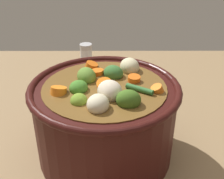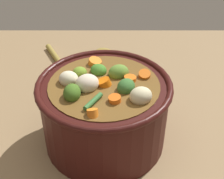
% 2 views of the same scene
% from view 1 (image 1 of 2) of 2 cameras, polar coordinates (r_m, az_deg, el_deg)
% --- Properties ---
extents(ground_plane, '(1.10, 1.10, 0.00)m').
position_cam_1_polar(ground_plane, '(0.58, -1.35, -12.28)').
color(ground_plane, '#8C704C').
extents(cooking_pot, '(0.27, 0.27, 0.17)m').
position_cam_1_polar(cooking_pot, '(0.53, -1.44, -5.74)').
color(cooking_pot, '#38110F').
rests_on(cooking_pot, ground_plane).
extents(salt_shaker, '(0.04, 0.04, 0.08)m').
position_cam_1_polar(salt_shaker, '(0.89, -5.23, 6.59)').
color(salt_shaker, silver).
rests_on(salt_shaker, ground_plane).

